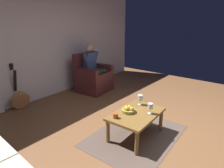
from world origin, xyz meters
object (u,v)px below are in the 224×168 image
object	(u,v)px
person_seated	(94,66)
candle_jar	(115,116)
coffee_table	(136,116)
guitar	(20,99)
wine_glass_near	(140,98)
armchair	(93,78)
wine_glass_far	(150,107)
fruit_bowl	(128,110)

from	to	relation	value
person_seated	candle_jar	bearing A→B (deg)	45.08
coffee_table	guitar	bearing A→B (deg)	-75.42
candle_jar	wine_glass_near	bearing A→B (deg)	177.08
armchair	coffee_table	world-z (taller)	armchair
wine_glass_near	candle_jar	world-z (taller)	wine_glass_near
person_seated	candle_jar	distance (m)	2.42
wine_glass_near	candle_jar	distance (m)	0.66
wine_glass_near	armchair	bearing A→B (deg)	-113.31
person_seated	wine_glass_far	distance (m)	2.45
guitar	fruit_bowl	xyz separation A→B (m)	(-0.60, 2.39, 0.24)
coffee_table	guitar	xyz separation A→B (m)	(0.65, -2.51, -0.13)
armchair	person_seated	bearing A→B (deg)	90.00
person_seated	wine_glass_far	xyz separation A→B (m)	(1.04, 2.22, -0.14)
armchair	fruit_bowl	bearing A→B (deg)	51.96
wine_glass_far	candle_jar	distance (m)	0.57
armchair	person_seated	xyz separation A→B (m)	(-0.00, 0.04, 0.32)
person_seated	fruit_bowl	world-z (taller)	person_seated
armchair	fruit_bowl	size ratio (longest dim) A/B	4.47
wine_glass_near	wine_glass_far	world-z (taller)	wine_glass_near
person_seated	coffee_table	size ratio (longest dim) A/B	1.32
fruit_bowl	wine_glass_near	bearing A→B (deg)	-179.07
person_seated	fruit_bowl	bearing A→B (deg)	51.36
wine_glass_near	candle_jar	xyz separation A→B (m)	(0.65, -0.03, -0.09)
armchair	candle_jar	distance (m)	2.44
armchair	coffee_table	xyz separation A→B (m)	(1.15, 2.08, 0.00)
wine_glass_far	fruit_bowl	world-z (taller)	wine_glass_far
fruit_bowl	candle_jar	bearing A→B (deg)	-7.81
coffee_table	guitar	world-z (taller)	guitar
armchair	fruit_bowl	world-z (taller)	armchair
fruit_bowl	candle_jar	xyz separation A→B (m)	(0.29, -0.04, -0.00)
armchair	coffee_table	size ratio (longest dim) A/B	1.06
guitar	candle_jar	distance (m)	2.38
guitar	candle_jar	xyz separation A→B (m)	(-0.31, 2.35, 0.23)
wine_glass_near	candle_jar	size ratio (longest dim) A/B	2.24
wine_glass_near	wine_glass_far	bearing A→B (deg)	57.15
coffee_table	fruit_bowl	distance (m)	0.16
person_seated	fruit_bowl	size ratio (longest dim) A/B	5.54
coffee_table	wine_glass_near	distance (m)	0.38
armchair	wine_glass_near	xyz separation A→B (m)	(0.84, 1.96, 0.19)
coffee_table	candle_jar	distance (m)	0.39
guitar	wine_glass_far	size ratio (longest dim) A/B	5.70
guitar	candle_jar	world-z (taller)	guitar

